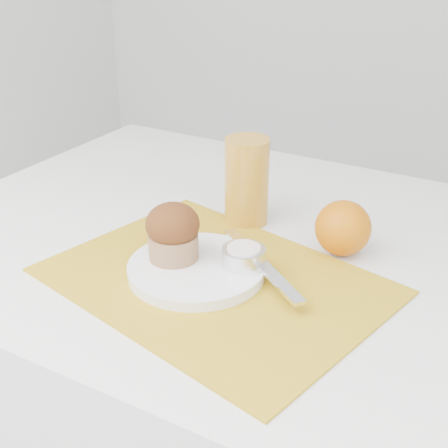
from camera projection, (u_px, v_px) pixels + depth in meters
The scene contains 11 objects.
table at pixel (271, 425), 1.15m from camera, with size 1.20×0.80×0.75m, color white.
placemat at pixel (215, 281), 0.89m from camera, with size 0.46×0.34×0.00m, color gold.
plate at pixel (196, 269), 0.90m from camera, with size 0.20×0.20×0.02m, color white.
ramekin at pixel (244, 257), 0.89m from camera, with size 0.06×0.06×0.03m, color silver.
cream at pixel (244, 249), 0.88m from camera, with size 0.05×0.05×0.01m, color white.
raspberry_near at pixel (231, 250), 0.91m from camera, with size 0.02×0.02×0.02m, color #52020B.
raspberry_far at pixel (231, 253), 0.91m from camera, with size 0.02×0.02×0.02m, color #5F0219.
butter_knife at pixel (261, 264), 0.89m from camera, with size 0.22×0.02×0.01m, color white.
orange at pixel (343, 228), 0.95m from camera, with size 0.09×0.09×0.09m, color orange.
juice_glass at pixel (247, 181), 1.03m from camera, with size 0.07×0.07×0.15m, color gold.
muffin at pixel (173, 232), 0.89m from camera, with size 0.08×0.08×0.09m.
Camera 1 is at (0.36, -0.74, 1.22)m, focal length 50.00 mm.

